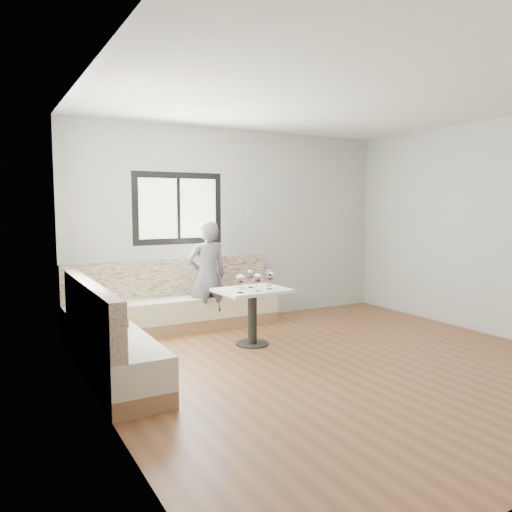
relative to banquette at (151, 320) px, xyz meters
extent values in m
cube|color=brown|center=(1.59, -1.63, -0.33)|extent=(5.00, 5.00, 0.01)
cube|color=white|center=(1.59, -1.63, 2.47)|extent=(5.00, 5.00, 0.01)
cube|color=#B7B7B2|center=(1.59, 0.87, 1.07)|extent=(5.00, 0.01, 2.80)
cube|color=#B7B7B2|center=(-0.91, -1.63, 1.07)|extent=(0.01, 5.00, 2.80)
cube|color=#B7B7B2|center=(4.09, -1.63, 1.07)|extent=(0.01, 5.00, 2.80)
cube|color=black|center=(0.69, 0.86, 1.32)|extent=(1.30, 0.02, 1.00)
cube|color=black|center=(-0.90, -0.73, 1.32)|extent=(0.02, 1.30, 1.00)
cube|color=#9A6A45|center=(0.54, 0.59, -0.25)|extent=(2.90, 0.55, 0.16)
cube|color=beige|center=(0.54, 0.59, -0.03)|extent=(2.90, 0.55, 0.29)
cube|color=beige|center=(0.54, 0.80, 0.37)|extent=(2.90, 0.14, 0.50)
cube|color=#9A6A45|center=(-0.64, -0.81, -0.25)|extent=(0.55, 2.25, 0.16)
cube|color=beige|center=(-0.64, -0.81, -0.03)|extent=(0.55, 2.25, 0.29)
cube|color=beige|center=(-0.84, -0.81, 0.37)|extent=(0.14, 2.25, 0.50)
cube|color=orange|center=(-0.62, -0.57, 0.17)|extent=(0.39, 0.39, 0.11)
cylinder|color=black|center=(1.11, -0.51, -0.32)|extent=(0.41, 0.41, 0.02)
cylinder|color=black|center=(1.11, -0.51, -0.01)|extent=(0.11, 0.11, 0.65)
cube|color=white|center=(1.11, -0.51, 0.34)|extent=(0.87, 0.69, 0.04)
imported|color=slate|center=(0.94, 0.44, 0.41)|extent=(0.56, 0.39, 1.49)
cylinder|color=white|center=(0.96, -0.47, 0.37)|extent=(0.09, 0.09, 0.04)
sphere|color=black|center=(0.98, -0.46, 0.38)|extent=(0.02, 0.02, 0.02)
sphere|color=black|center=(0.95, -0.46, 0.38)|extent=(0.02, 0.02, 0.02)
sphere|color=black|center=(0.96, -0.48, 0.38)|extent=(0.02, 0.02, 0.02)
cylinder|color=white|center=(0.86, -0.68, 0.36)|extent=(0.07, 0.07, 0.01)
cylinder|color=white|center=(0.86, -0.68, 0.41)|extent=(0.01, 0.01, 0.10)
ellipsoid|color=white|center=(0.86, -0.68, 0.52)|extent=(0.10, 0.10, 0.12)
cylinder|color=#45070C|center=(0.86, -0.68, 0.49)|extent=(0.07, 0.07, 0.03)
cylinder|color=white|center=(1.08, -0.69, 0.36)|extent=(0.07, 0.07, 0.01)
cylinder|color=white|center=(1.08, -0.69, 0.41)|extent=(0.01, 0.01, 0.10)
ellipsoid|color=white|center=(1.08, -0.69, 0.52)|extent=(0.10, 0.10, 0.12)
cylinder|color=#45070C|center=(1.08, -0.69, 0.49)|extent=(0.07, 0.07, 0.03)
cylinder|color=white|center=(1.29, -0.62, 0.36)|extent=(0.07, 0.07, 0.01)
cylinder|color=white|center=(1.29, -0.62, 0.41)|extent=(0.01, 0.01, 0.10)
ellipsoid|color=white|center=(1.29, -0.62, 0.52)|extent=(0.10, 0.10, 0.12)
cylinder|color=#45070C|center=(1.29, -0.62, 0.49)|extent=(0.07, 0.07, 0.03)
cylinder|color=white|center=(1.14, -0.41, 0.36)|extent=(0.07, 0.07, 0.01)
cylinder|color=white|center=(1.14, -0.41, 0.41)|extent=(0.01, 0.01, 0.10)
ellipsoid|color=white|center=(1.14, -0.41, 0.52)|extent=(0.10, 0.10, 0.12)
cylinder|color=#45070C|center=(1.14, -0.41, 0.49)|extent=(0.07, 0.07, 0.03)
cylinder|color=white|center=(1.39, -0.42, 0.36)|extent=(0.07, 0.07, 0.01)
cylinder|color=white|center=(1.39, -0.42, 0.41)|extent=(0.01, 0.01, 0.10)
ellipsoid|color=white|center=(1.39, -0.42, 0.52)|extent=(0.10, 0.10, 0.12)
cylinder|color=#45070C|center=(1.39, -0.42, 0.49)|extent=(0.07, 0.07, 0.03)
camera|label=1|loc=(-1.75, -5.73, 1.36)|focal=35.00mm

